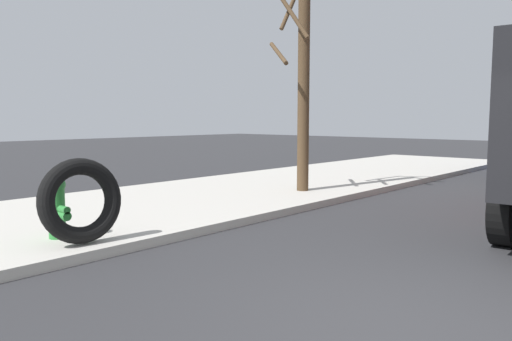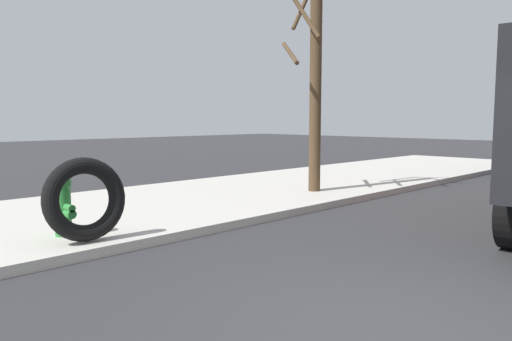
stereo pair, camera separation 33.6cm
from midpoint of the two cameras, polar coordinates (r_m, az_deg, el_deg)
ground_plane at (r=4.78m, az=14.72°, el=-17.29°), size 80.00×80.00×0.00m
sidewalk_curb at (r=9.49m, az=-23.09°, el=-5.41°), size 36.00×5.00×0.15m
fire_hydrant at (r=7.77m, az=-22.97°, el=-3.63°), size 0.27×0.62×0.91m
loose_tire at (r=7.29m, az=-20.64°, el=-3.27°), size 1.20×0.47×1.20m
bare_tree at (r=11.91m, az=4.58°, el=11.33°), size 1.61×1.61×5.92m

